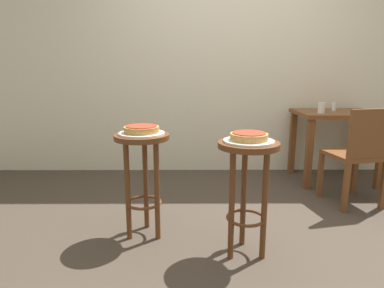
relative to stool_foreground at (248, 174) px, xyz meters
name	(u,v)px	position (x,y,z in m)	size (l,w,h in m)	color
ground_plane	(249,236)	(0.07, 0.22, -0.53)	(6.00, 6.00, 0.00)	#42382D
back_wall	(228,37)	(0.07, 1.87, 0.97)	(6.00, 0.10, 3.00)	beige
stool_foreground	(248,174)	(0.00, 0.00, 0.00)	(0.37, 0.37, 0.73)	#5B3319
serving_plate_foreground	(249,141)	(0.00, 0.00, 0.20)	(0.30, 0.30, 0.01)	silver
pizza_foreground	(249,136)	(0.00, 0.00, 0.23)	(0.22, 0.22, 0.05)	tan
stool_middle	(143,163)	(-0.67, 0.25, 0.00)	(0.37, 0.37, 0.73)	#5B3319
serving_plate_middle	(142,133)	(-0.67, 0.25, 0.20)	(0.31, 0.31, 0.01)	white
pizza_middle	(142,129)	(-0.67, 0.25, 0.23)	(0.23, 0.23, 0.05)	#B78442
dining_table	(336,125)	(1.16, 1.45, 0.06)	(0.80, 0.63, 0.73)	brown
cup_near_edge	(321,108)	(0.93, 1.30, 0.26)	(0.07, 0.07, 0.10)	silver
condiment_shaker	(334,106)	(1.15, 1.51, 0.25)	(0.04, 0.04, 0.09)	white
wooden_chair	(359,153)	(1.07, 0.77, -0.06)	(0.47, 0.47, 0.85)	brown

